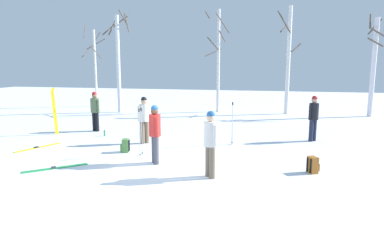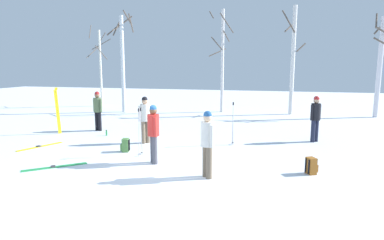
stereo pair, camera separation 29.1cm
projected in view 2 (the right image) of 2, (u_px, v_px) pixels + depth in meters
name	position (u px, v px, depth m)	size (l,w,h in m)	color
ground_plane	(145.00, 172.00, 8.95)	(60.00, 60.00, 0.00)	white
person_0	(153.00, 130.00, 9.64)	(0.34, 0.44, 1.72)	#4C4C56
person_1	(316.00, 116.00, 12.38)	(0.39, 0.40, 1.72)	#1E2338
person_2	(207.00, 140.00, 8.39)	(0.37, 0.42, 1.72)	#72604C
person_3	(98.00, 108.00, 14.52)	(0.50, 0.34, 1.72)	black
person_4	(145.00, 117.00, 12.17)	(0.37, 0.42, 1.72)	#72604C
ski_pair_planted_0	(58.00, 111.00, 13.86)	(0.15, 0.18, 1.93)	yellow
ski_pair_lying_0	(40.00, 147.00, 11.75)	(0.77, 1.61, 0.05)	yellow
ski_pair_lying_1	(55.00, 167.00, 9.39)	(1.39, 1.28, 0.05)	green
ski_poles_0	(233.00, 122.00, 11.94)	(0.07, 0.21, 1.54)	#B2B2BC
ski_poles_1	(140.00, 131.00, 10.49)	(0.07, 0.27, 1.52)	#B2B2BC
backpack_0	(311.00, 166.00, 8.79)	(0.34, 0.33, 0.44)	#99591E
backpack_1	(125.00, 145.00, 11.06)	(0.32, 0.30, 0.44)	#4C7F3F
water_bottle_0	(107.00, 133.00, 13.60)	(0.07, 0.07, 0.24)	green
birch_tree_0	(100.00, 65.00, 23.03)	(1.42, 1.65, 5.57)	silver
birch_tree_1	(123.00, 60.00, 20.05)	(1.56, 1.33, 5.94)	silver
birch_tree_2	(222.00, 58.00, 20.05)	(1.59, 1.77, 6.10)	silver
birch_tree_3	(293.00, 59.00, 19.08)	(1.39, 1.38, 6.14)	silver
birch_tree_4	(380.00, 64.00, 17.99)	(1.04, 0.97, 5.59)	silver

